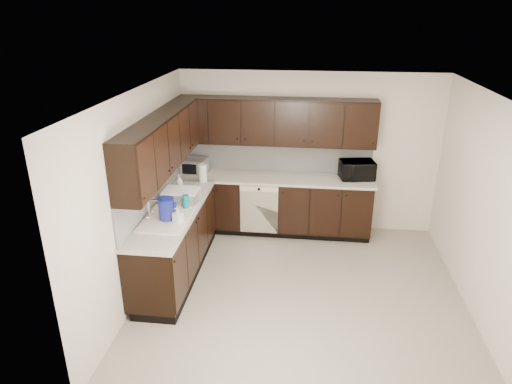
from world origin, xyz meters
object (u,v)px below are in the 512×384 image
Objects in this scene: toaster_oven at (194,166)px; blue_pitcher at (166,210)px; sink at (167,224)px; microwave at (357,170)px; storage_bin at (181,196)px.

blue_pitcher is (0.08, -1.71, 0.02)m from toaster_oven.
sink is 1.62× the size of microwave.
toaster_oven is at bearing 107.79° from blue_pitcher.
storage_bin is (0.03, 0.55, 0.14)m from sink.
sink is at bearing -93.43° from storage_bin.
microwave is at bearing 51.40° from blue_pitcher.
toaster_oven is at bearing 171.07° from microwave.
blue_pitcher is (-2.42, -1.78, 0.00)m from microwave.
microwave is at bearing 26.82° from storage_bin.
storage_bin is (-2.40, -1.21, -0.05)m from microwave.
microwave is 1.15× the size of storage_bin.
blue_pitcher reaches higher than storage_bin.
microwave reaches higher than toaster_oven.
storage_bin is at bearing 103.11° from blue_pitcher.
microwave is at bearing 36.01° from sink.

